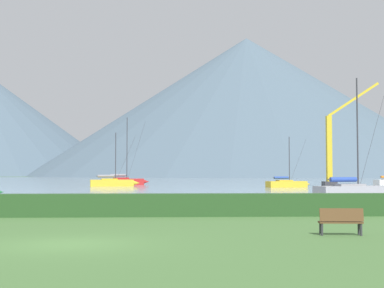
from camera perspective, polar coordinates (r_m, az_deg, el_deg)
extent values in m
plane|color=#477038|center=(18.03, -12.24, -9.82)|extent=(1000.00, 1000.00, 0.00)
cube|color=#8499A8|center=(154.69, -3.82, -3.68)|extent=(320.00, 246.00, 0.00)
cube|color=#284C23|center=(28.85, -8.60, -6.10)|extent=(80.00, 1.20, 1.13)
cube|color=gold|center=(84.61, 9.47, -4.01)|extent=(6.15, 3.28, 0.92)
cone|color=gold|center=(86.09, 11.48, -3.97)|extent=(1.15, 0.99, 0.78)
cube|color=gold|center=(84.46, 9.26, -3.79)|extent=(2.43, 1.86, 0.58)
cylinder|color=#333338|center=(84.83, 9.75, -1.62)|extent=(0.12, 0.12, 6.97)
cylinder|color=#333338|center=(84.25, 8.96, -3.37)|extent=(2.59, 0.70, 0.10)
cylinder|color=#2847A3|center=(84.25, 8.96, -3.37)|extent=(2.26, 0.87, 0.37)
cylinder|color=#333338|center=(85.43, 10.59, -1.74)|extent=(2.71, 0.66, 6.63)
cube|color=red|center=(101.21, -6.91, -3.79)|extent=(7.34, 3.71, 1.10)
cone|color=red|center=(101.77, -4.66, -3.79)|extent=(1.36, 1.15, 0.94)
cube|color=#A52020|center=(101.16, -7.13, -3.56)|extent=(2.88, 2.15, 0.70)
cylinder|color=#333338|center=(101.35, -6.55, -0.54)|extent=(0.14, 0.14, 11.37)
cylinder|color=#333338|center=(101.08, -7.45, -3.13)|extent=(3.12, 0.73, 0.12)
cylinder|color=gray|center=(101.08, -7.45, -3.13)|extent=(2.72, 0.95, 0.44)
cylinder|color=#333338|center=(101.57, -5.63, -0.71)|extent=(3.28, 0.67, 10.81)
cube|color=#9E9EA3|center=(50.97, 15.84, -4.66)|extent=(6.89, 3.80, 1.03)
cube|color=gray|center=(50.75, 15.48, -4.25)|extent=(2.74, 2.12, 0.65)
cylinder|color=#333338|center=(51.35, 16.29, 0.93)|extent=(0.13, 0.13, 9.88)
cylinder|color=#333338|center=(50.45, 14.95, -3.47)|extent=(2.88, 0.84, 0.11)
cylinder|color=#2847A3|center=(50.45, 14.95, -3.47)|extent=(2.53, 1.02, 0.41)
cylinder|color=#333338|center=(52.20, 17.71, 0.62)|extent=(3.02, 0.80, 9.40)
cube|color=gold|center=(90.49, -8.06, -3.90)|extent=(6.97, 3.31, 1.05)
cone|color=gold|center=(90.81, -5.65, -3.92)|extent=(1.27, 1.06, 0.89)
cube|color=gold|center=(90.46, -8.30, -3.66)|extent=(2.71, 1.97, 0.67)
cylinder|color=#333338|center=(90.54, -7.68, -1.36)|extent=(0.13, 0.13, 7.94)
cylinder|color=#333338|center=(90.42, -8.65, -3.20)|extent=(2.99, 0.58, 0.11)
cylinder|color=gray|center=(90.42, -8.65, -3.20)|extent=(2.60, 0.81, 0.42)
cylinder|color=#333338|center=(90.66, -6.69, -1.50)|extent=(3.15, 0.52, 7.56)
cube|color=brown|center=(20.75, 14.69, -7.62)|extent=(1.54, 0.59, 0.06)
cube|color=brown|center=(20.55, 14.79, -6.90)|extent=(1.51, 0.27, 0.45)
cylinder|color=#333338|center=(21.08, 16.41, -8.13)|extent=(0.08, 0.08, 0.45)
cylinder|color=#333338|center=(20.81, 12.77, -8.25)|extent=(0.08, 0.08, 0.45)
cylinder|color=#333338|center=(20.76, 16.63, -8.21)|extent=(0.08, 0.08, 0.45)
cylinder|color=#333338|center=(20.48, 12.93, -8.34)|extent=(0.08, 0.08, 0.45)
cube|color=#333338|center=(91.60, 13.65, -3.92)|extent=(2.00, 2.00, 0.80)
cube|color=gold|center=(91.66, 13.61, -0.44)|extent=(0.80, 0.80, 10.32)
cube|color=gold|center=(93.51, 15.91, 4.33)|extent=(8.21, 0.36, 5.54)
cone|color=#4C6070|center=(346.01, 5.51, 3.75)|extent=(257.67, 257.67, 84.06)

